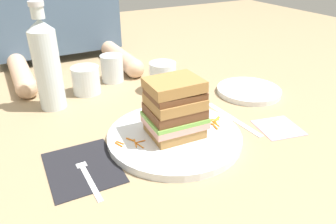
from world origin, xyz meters
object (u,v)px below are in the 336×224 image
object	(u,v)px
empty_tumbler_0	(86,80)
napkin_pink	(278,127)
napkin_dark	(83,167)
knife	(234,119)
main_plate	(174,137)
sandwich	(175,108)
fork	(86,172)
water_bottle	(47,63)
side_plate	(249,91)
empty_tumbler_1	(112,68)
juice_glass	(163,78)

from	to	relation	value
empty_tumbler_0	napkin_pink	world-z (taller)	empty_tumbler_0
napkin_dark	knife	size ratio (longest dim) A/B	0.83
main_plate	napkin_dark	world-z (taller)	main_plate
sandwich	fork	size ratio (longest dim) A/B	0.79
water_bottle	side_plate	bearing A→B (deg)	-19.34
knife	side_plate	world-z (taller)	side_plate
water_bottle	empty_tumbler_1	size ratio (longest dim) A/B	3.25
main_plate	fork	xyz separation A→B (m)	(-0.21, -0.02, -0.00)
empty_tumbler_1	empty_tumbler_0	bearing A→B (deg)	-151.84
sandwich	napkin_pink	world-z (taller)	sandwich
juice_glass	napkin_dark	bearing A→B (deg)	-140.85
empty_tumbler_0	empty_tumbler_1	bearing A→B (deg)	28.16
fork	knife	bearing A→B (deg)	4.67
knife	napkin_dark	bearing A→B (deg)	-178.62
water_bottle	napkin_pink	bearing A→B (deg)	-39.79
sandwich	side_plate	world-z (taller)	sandwich
main_plate	water_bottle	distance (m)	0.38
napkin_pink	sandwich	bearing A→B (deg)	163.11
napkin_dark	main_plate	bearing A→B (deg)	0.57
fork	knife	world-z (taller)	fork
napkin_dark	empty_tumbler_1	world-z (taller)	empty_tumbler_1
fork	side_plate	distance (m)	0.55
empty_tumbler_0	napkin_pink	xyz separation A→B (m)	(0.34, -0.42, -0.04)
water_bottle	juice_glass	bearing A→B (deg)	-8.54
water_bottle	side_plate	size ratio (longest dim) A/B	1.48
sandwich	juice_glass	size ratio (longest dim) A/B	1.50
side_plate	knife	bearing A→B (deg)	-142.24
knife	juice_glass	xyz separation A→B (m)	(-0.07, 0.25, 0.04)
fork	juice_glass	distance (m)	0.42
water_bottle	main_plate	bearing A→B (deg)	-55.85
fork	juice_glass	xyz separation A→B (m)	(0.31, 0.28, 0.04)
sandwich	napkin_pink	xyz separation A→B (m)	(0.25, -0.07, -0.08)
juice_glass	empty_tumbler_0	distance (m)	0.22
fork	empty_tumbler_1	xyz separation A→B (m)	(0.21, 0.43, 0.04)
knife	side_plate	distance (m)	0.18
napkin_dark	water_bottle	xyz separation A→B (m)	(0.01, 0.30, 0.12)
sandwich	napkin_pink	bearing A→B (deg)	-16.89
napkin_dark	juice_glass	world-z (taller)	juice_glass
fork	water_bottle	xyz separation A→B (m)	(0.01, 0.32, 0.12)
side_plate	empty_tumbler_1	bearing A→B (deg)	138.11
fork	knife	size ratio (longest dim) A/B	0.83
main_plate	sandwich	size ratio (longest dim) A/B	2.28
juice_glass	water_bottle	bearing A→B (deg)	171.46
napkin_pink	napkin_dark	bearing A→B (deg)	171.03
napkin_dark	empty_tumbler_1	distance (m)	0.46
empty_tumbler_0	fork	bearing A→B (deg)	-106.66
sandwich	fork	world-z (taller)	sandwich
knife	empty_tumbler_0	distance (m)	0.44
sandwich	side_plate	bearing A→B (deg)	19.98
water_bottle	empty_tumbler_0	distance (m)	0.14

